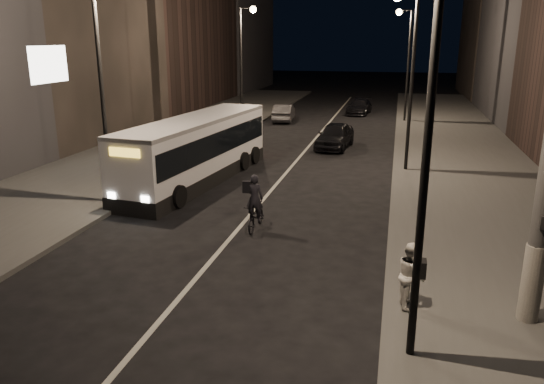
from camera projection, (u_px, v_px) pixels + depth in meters
The scene contains 15 objects.
ground at pixel (214, 258), 15.74m from camera, with size 180.00×180.00×0.00m, color black.
sidewalk_right at pixel (464, 164), 26.92m from camera, with size 7.00×70.00×0.16m, color #3C3C39.
sidewalk_left at pixel (155, 149), 30.67m from camera, with size 7.00×70.00×0.16m, color #3C3C39.
streetlight_right_near at pixel (416, 93), 9.32m from camera, with size 1.20×0.44×8.12m.
streetlight_right_mid at pixel (407, 58), 24.26m from camera, with size 1.20×0.44×8.12m.
streetlight_right_far at pixel (405, 50), 39.21m from camera, with size 1.20×0.44×8.12m.
streetlight_left_near at pixel (106, 64), 19.14m from camera, with size 1.20×0.44×8.12m.
streetlight_left_far at pixel (245, 51), 35.96m from camera, with size 1.20×0.44×8.12m.
utility_pole at pixel (542, 219), 11.34m from camera, with size 0.46×0.53×6.00m.
city_bus at pixel (197, 147), 23.68m from camera, with size 3.48×10.87×2.88m.
cyclist_on_bicycle at pixel (256, 211), 17.87m from camera, with size 0.61×1.72×1.97m.
pedestrian_woman at pixel (411, 275), 12.38m from camera, with size 0.78×0.60×1.60m, color silver.
car_near at pixel (335, 136), 31.10m from camera, with size 1.75×4.34×1.48m, color black.
car_mid at pixel (284, 113), 41.06m from camera, with size 1.41×4.05×1.34m, color #323234.
car_far at pixel (359, 107), 44.95m from camera, with size 1.74×4.27×1.24m, color black.
Camera 1 is at (5.04, -13.77, 6.31)m, focal length 35.00 mm.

